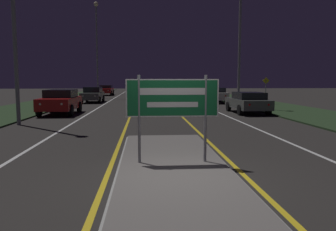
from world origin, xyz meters
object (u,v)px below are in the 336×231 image
(highway_sign, at_px, (173,101))
(car_approaching_1, at_px, (93,94))
(streetlight_right_near, at_px, (240,33))
(warning_sign, at_px, (266,88))
(car_receding_1, at_px, (214,95))
(car_approaching_2, at_px, (106,90))
(car_receding_0, at_px, (248,102))
(car_approaching_0, at_px, (60,101))
(car_receding_3, at_px, (184,89))
(streetlight_left_far, at_px, (97,38))
(car_receding_2, at_px, (168,91))

(highway_sign, xyz_separation_m, car_approaching_1, (-5.60, 24.08, -0.82))
(streetlight_right_near, xyz_separation_m, warning_sign, (3.72, 4.42, -4.03))
(car_approaching_1, bearing_deg, car_receding_1, -6.83)
(car_approaching_2, bearing_deg, warning_sign, -50.15)
(car_receding_0, bearing_deg, car_approaching_0, 178.85)
(car_approaching_1, bearing_deg, car_receding_0, -44.61)
(car_approaching_1, bearing_deg, car_receding_3, 59.70)
(car_receding_1, xyz_separation_m, car_receding_3, (-0.42, 20.43, -0.02))
(car_approaching_2, bearing_deg, car_receding_0, -65.72)
(warning_sign, bearing_deg, car_approaching_2, 129.85)
(car_approaching_2, bearing_deg, streetlight_left_far, -90.61)
(car_receding_0, distance_m, car_approaching_1, 16.23)
(highway_sign, distance_m, car_approaching_1, 24.73)
(car_approaching_0, bearing_deg, car_approaching_1, 88.53)
(car_approaching_0, xyz_separation_m, car_approaching_2, (-0.19, 26.44, -0.03))
(car_receding_1, relative_size, warning_sign, 1.99)
(car_approaching_2, height_order, warning_sign, warning_sign)
(car_approaching_0, height_order, warning_sign, warning_sign)
(car_approaching_0, bearing_deg, car_receding_0, -1.15)
(car_receding_0, bearing_deg, car_approaching_2, 114.28)
(streetlight_left_far, bearing_deg, highway_sign, -79.00)
(highway_sign, bearing_deg, streetlight_left_far, 101.00)
(car_receding_1, bearing_deg, car_approaching_2, 125.83)
(car_receding_0, relative_size, car_approaching_2, 0.92)
(highway_sign, bearing_deg, car_receding_1, 75.29)
(streetlight_right_near, height_order, car_receding_2, streetlight_right_near)
(highway_sign, distance_m, car_approaching_2, 39.83)
(car_approaching_1, bearing_deg, highway_sign, -76.92)
(highway_sign, distance_m, streetlight_left_far, 32.74)
(car_receding_1, relative_size, car_receding_2, 1.08)
(highway_sign, relative_size, car_receding_3, 0.48)
(highway_sign, height_order, warning_sign, warning_sign)
(car_receding_1, relative_size, car_approaching_1, 1.00)
(streetlight_left_far, relative_size, car_receding_3, 2.39)
(car_receding_1, bearing_deg, car_receding_2, 104.97)
(streetlight_right_near, relative_size, car_approaching_2, 1.77)
(highway_sign, bearing_deg, streetlight_right_near, 68.40)
(car_receding_2, relative_size, car_approaching_1, 0.93)
(warning_sign, bearing_deg, streetlight_left_far, 144.38)
(streetlight_right_near, distance_m, car_receding_2, 20.69)
(streetlight_left_far, relative_size, car_receding_2, 2.64)
(car_receding_1, distance_m, car_receding_3, 20.44)
(car_approaching_2, bearing_deg, highway_sign, -81.22)
(car_receding_2, height_order, car_approaching_0, car_approaching_0)
(car_approaching_1, bearing_deg, streetlight_right_near, -35.22)
(car_approaching_1, xyz_separation_m, car_approaching_2, (-0.48, 15.28, 0.01))
(car_receding_0, relative_size, car_receding_3, 0.94)
(car_receding_1, distance_m, warning_sign, 4.79)
(car_approaching_2, relative_size, warning_sign, 2.09)
(car_receding_2, bearing_deg, car_approaching_0, -110.41)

